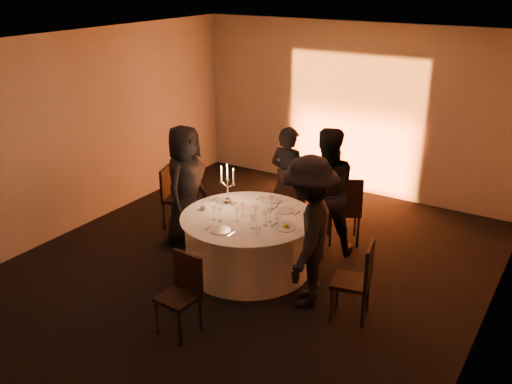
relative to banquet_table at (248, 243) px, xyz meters
The scene contains 35 objects.
floor 0.38m from the banquet_table, ahead, with size 7.00×7.00×0.00m, color black.
ceiling 2.62m from the banquet_table, ahead, with size 7.00×7.00×0.00m, color silver.
wall_back 3.67m from the banquet_table, 90.00° to the left, with size 7.00×7.00×0.00m, color #B6B2A9.
wall_front 3.67m from the banquet_table, 90.00° to the right, with size 7.00×7.00×0.00m, color #B6B2A9.
wall_left 3.20m from the banquet_table, behind, with size 7.00×7.00×0.00m, color #B6B2A9.
wall_right 3.20m from the banquet_table, ahead, with size 7.00×7.00×0.00m, color #B6B2A9.
uplighter_fixture 3.22m from the banquet_table, 90.00° to the left, with size 0.25×0.12×0.10m, color black.
banquet_table is the anchor object (origin of this frame).
chair_left 1.84m from the banquet_table, 162.17° to the left, with size 0.53×0.53×0.96m.
chair_back_left 1.31m from the banquet_table, 89.36° to the left, with size 0.46×0.46×1.05m.
chair_back_right 1.59m from the banquet_table, 59.33° to the left, with size 0.63×0.63×1.06m.
chair_right 1.75m from the banquet_table, 11.25° to the right, with size 0.50×0.50×0.96m.
chair_front 1.58m from the banquet_table, 85.14° to the right, with size 0.43×0.43×0.92m.
guest_left 1.37m from the banquet_table, 168.47° to the left, with size 0.87×0.57×1.78m, color black.
guest_back_left 1.39m from the banquet_table, 94.96° to the left, with size 0.61×0.40×1.68m, color black.
guest_back_right 1.30m from the banquet_table, 56.95° to the left, with size 0.90×0.70×1.85m, color black.
guest_right 1.23m from the banquet_table, 17.93° to the right, with size 1.21×0.70×1.87m, color black.
plate_left 0.72m from the banquet_table, 155.35° to the left, with size 0.36×0.25×0.01m.
plate_back_left 0.74m from the banquet_table, 93.33° to the left, with size 0.36×0.27×0.01m.
plate_back_right 0.67m from the banquet_table, 50.99° to the left, with size 0.35×0.26×0.01m.
plate_right 0.72m from the banquet_table, ahead, with size 0.36×0.27×0.08m.
plate_front 0.68m from the banquet_table, 95.54° to the right, with size 0.35×0.26×0.01m.
coffee_cup 0.77m from the banquet_table, 168.58° to the right, with size 0.11×0.11×0.07m.
candelabra 0.79m from the banquet_table, 154.89° to the left, with size 0.25×0.12×0.59m.
wine_glass_a 0.70m from the banquet_table, 135.76° to the right, with size 0.07×0.07×0.19m.
wine_glass_b 0.65m from the banquet_table, 125.63° to the right, with size 0.07×0.07×0.19m.
wine_glass_c 0.62m from the banquet_table, ahead, with size 0.07×0.07×0.19m.
wine_glass_d 0.65m from the banquet_table, 48.89° to the right, with size 0.07×0.07×0.19m.
wine_glass_e 0.57m from the banquet_table, 98.17° to the right, with size 0.07×0.07×0.19m.
wine_glass_f 0.53m from the banquet_table, 145.78° to the right, with size 0.07×0.07×0.19m.
wine_glass_g 0.63m from the banquet_table, 19.83° to the right, with size 0.07×0.07×0.19m.
wine_glass_h 0.67m from the banquet_table, 71.47° to the left, with size 0.07×0.07×0.19m.
wine_glass_i 0.54m from the banquet_table, 16.91° to the right, with size 0.07×0.07×0.19m.
tumbler_a 0.70m from the banquet_table, 44.73° to the right, with size 0.07×0.07×0.09m, color silver.
tumbler_b 0.59m from the banquet_table, 20.21° to the left, with size 0.07×0.07×0.09m, color silver.
Camera 1 is at (3.70, -5.80, 3.84)m, focal length 40.00 mm.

